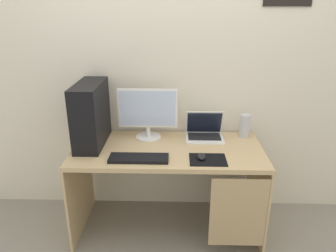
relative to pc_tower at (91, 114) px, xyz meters
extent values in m
plane|color=gray|center=(0.59, -0.08, -0.97)|extent=(8.00, 8.00, 0.00)
cube|color=beige|center=(0.59, 0.30, 0.33)|extent=(4.00, 0.04, 2.60)
cube|color=tan|center=(0.59, -0.08, -0.26)|extent=(1.45, 0.67, 0.03)
cube|color=tan|center=(-0.12, -0.08, -0.62)|extent=(0.02, 0.67, 0.69)
cube|color=tan|center=(1.31, -0.08, -0.62)|extent=(0.02, 0.67, 0.69)
cube|color=tan|center=(1.10, -0.41, -0.59)|extent=(0.40, 0.01, 0.55)
cube|color=black|center=(0.00, 0.00, 0.00)|extent=(0.19, 0.49, 0.48)
cylinder|color=white|center=(0.43, 0.12, -0.24)|extent=(0.21, 0.21, 0.01)
cylinder|color=white|center=(0.43, 0.12, -0.19)|extent=(0.04, 0.04, 0.08)
cube|color=white|center=(0.43, 0.12, 0.01)|extent=(0.48, 0.02, 0.32)
cube|color=#B2C6EA|center=(0.43, 0.11, 0.01)|extent=(0.45, 0.00, 0.29)
cube|color=white|center=(0.89, 0.10, -0.24)|extent=(0.30, 0.24, 0.01)
cube|color=black|center=(0.89, 0.12, -0.23)|extent=(0.26, 0.16, 0.00)
cube|color=white|center=(0.89, 0.18, -0.12)|extent=(0.30, 0.08, 0.21)
cube|color=black|center=(0.89, 0.18, -0.13)|extent=(0.28, 0.07, 0.19)
cylinder|color=#B7BCC6|center=(1.22, 0.16, -0.15)|extent=(0.08, 0.08, 0.19)
cube|color=black|center=(0.39, -0.28, -0.23)|extent=(0.42, 0.14, 0.02)
cube|color=black|center=(0.88, -0.27, -0.24)|extent=(0.26, 0.20, 0.00)
ellipsoid|color=black|center=(0.84, -0.26, -0.22)|extent=(0.06, 0.10, 0.03)
camera|label=1|loc=(0.65, -2.29, 0.79)|focal=34.08mm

